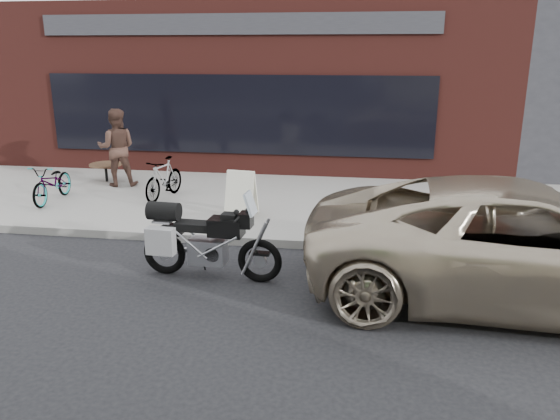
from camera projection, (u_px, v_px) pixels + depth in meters
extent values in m
plane|color=black|center=(227.00, 382.00, 5.63)|extent=(120.00, 120.00, 0.00)
cube|color=gray|center=(304.00, 199.00, 12.25)|extent=(44.00, 6.00, 0.15)
cube|color=#54201B|center=(269.00, 82.00, 18.56)|extent=(14.00, 10.00, 4.50)
cube|color=black|center=(235.00, 115.00, 13.95)|extent=(10.00, 0.08, 2.00)
cube|color=#2B2B30|center=(233.00, 24.00, 13.33)|extent=(10.00, 0.08, 0.50)
torus|color=black|center=(165.00, 253.00, 8.29)|extent=(0.67, 0.15, 0.67)
torus|color=black|center=(260.00, 261.00, 7.98)|extent=(0.67, 0.15, 0.67)
cube|color=#B7B7BC|center=(208.00, 251.00, 8.12)|extent=(0.56, 0.33, 0.38)
cube|color=black|center=(226.00, 227.00, 7.95)|extent=(0.52, 0.35, 0.26)
cube|color=black|center=(194.00, 226.00, 8.05)|extent=(0.56, 0.31, 0.12)
cube|color=black|center=(172.00, 230.00, 8.15)|extent=(0.31, 0.24, 0.14)
cube|color=black|center=(246.00, 220.00, 7.85)|extent=(0.19, 0.25, 0.22)
cube|color=silver|center=(250.00, 203.00, 7.77)|extent=(0.16, 0.31, 0.33)
cylinder|color=black|center=(241.00, 215.00, 7.84)|extent=(0.07, 0.70, 0.03)
cube|color=#B7B7BC|center=(164.00, 220.00, 8.13)|extent=(0.30, 0.31, 0.03)
cube|color=gray|center=(161.00, 241.00, 7.95)|extent=(0.43, 0.20, 0.40)
cylinder|color=black|center=(164.00, 211.00, 8.09)|extent=(0.49, 0.31, 0.28)
cylinder|color=#B7B7BC|center=(187.00, 250.00, 8.37)|extent=(0.56, 0.11, 0.19)
imported|color=tan|center=(527.00, 244.00, 7.25)|extent=(5.99, 3.02, 1.63)
imported|color=gray|center=(53.00, 183.00, 11.68)|extent=(0.62, 1.59, 0.82)
imported|color=gray|center=(164.00, 178.00, 11.89)|extent=(0.69, 1.54, 0.90)
cube|color=white|center=(239.00, 194.00, 10.58)|extent=(0.59, 0.35, 0.90)
cube|color=white|center=(243.00, 191.00, 10.80)|extent=(0.59, 0.35, 0.90)
cylinder|color=black|center=(106.00, 173.00, 13.51)|extent=(0.07, 0.07, 0.40)
cylinder|color=brown|center=(106.00, 164.00, 13.45)|extent=(0.78, 0.78, 0.04)
imported|color=#4A3027|center=(117.00, 148.00, 12.91)|extent=(1.06, 0.93, 1.83)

